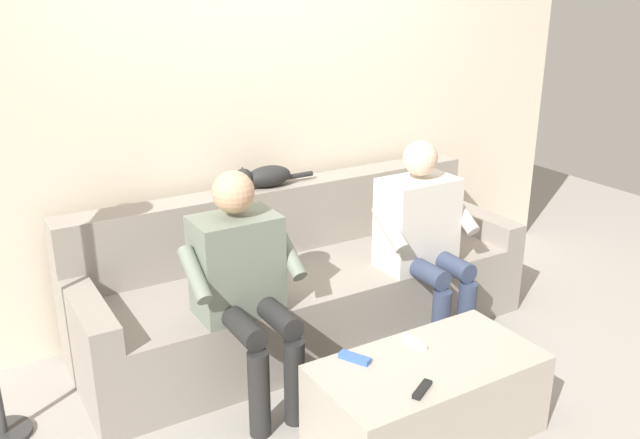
{
  "coord_description": "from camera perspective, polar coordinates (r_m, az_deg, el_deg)",
  "views": [
    {
      "loc": [
        1.73,
        2.94,
        1.98
      ],
      "look_at": [
        0.0,
        0.05,
        0.76
      ],
      "focal_mm": 38.17,
      "sensor_mm": 36.0,
      "label": 1
    }
  ],
  "objects": [
    {
      "name": "ground_plane",
      "position": [
        3.52,
        4.78,
        -14.37
      ],
      "size": [
        8.0,
        8.0,
        0.0
      ],
      "primitive_type": "plane",
      "color": "gray"
    },
    {
      "name": "back_wall",
      "position": [
        4.03,
        -5.05,
        10.3
      ],
      "size": [
        4.67,
        0.06,
        2.62
      ],
      "primitive_type": "cube",
      "color": "beige",
      "rests_on": "ground"
    },
    {
      "name": "couch",
      "position": [
        3.93,
        -1.51,
        -5.51
      ],
      "size": [
        2.56,
        0.83,
        0.83
      ],
      "color": "gray",
      "rests_on": "ground"
    },
    {
      "name": "coffee_table",
      "position": [
        3.17,
        8.92,
        -14.63
      ],
      "size": [
        1.01,
        0.52,
        0.39
      ],
      "color": "#A89E8E",
      "rests_on": "ground"
    },
    {
      "name": "person_left_seated",
      "position": [
        3.78,
        8.62,
        -1.01
      ],
      "size": [
        0.57,
        0.53,
        1.14
      ],
      "color": "beige",
      "rests_on": "ground"
    },
    {
      "name": "person_right_seated",
      "position": [
        3.23,
        -6.49,
        -4.74
      ],
      "size": [
        0.55,
        0.58,
        1.14
      ],
      "color": "slate",
      "rests_on": "ground"
    },
    {
      "name": "cat_on_backrest",
      "position": [
        3.89,
        -4.64,
        3.62
      ],
      "size": [
        0.49,
        0.15,
        0.13
      ],
      "color": "black",
      "rests_on": "couch"
    },
    {
      "name": "remote_blue",
      "position": [
        3.03,
        2.92,
        -11.51
      ],
      "size": [
        0.1,
        0.15,
        0.03
      ],
      "primitive_type": "cube",
      "rotation": [
        0.0,
        0.0,
        2.05
      ],
      "color": "#3860B7",
      "rests_on": "coffee_table"
    },
    {
      "name": "remote_black",
      "position": [
        2.86,
        8.56,
        -13.9
      ],
      "size": [
        0.13,
        0.1,
        0.02
      ],
      "primitive_type": "cube",
      "rotation": [
        0.0,
        0.0,
        3.65
      ],
      "color": "black",
      "rests_on": "coffee_table"
    },
    {
      "name": "remote_white",
      "position": [
        3.18,
        7.9,
        -10.12
      ],
      "size": [
        0.03,
        0.15,
        0.02
      ],
      "primitive_type": "cube",
      "rotation": [
        0.0,
        0.0,
        4.74
      ],
      "color": "white",
      "rests_on": "coffee_table"
    }
  ]
}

